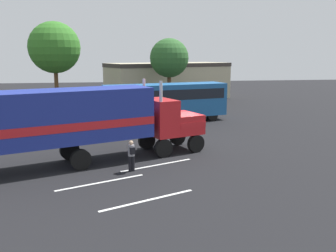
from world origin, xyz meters
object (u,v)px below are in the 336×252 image
(parked_car, at_px, (53,111))
(tree_left, at_px, (169,58))
(parked_bus, at_px, (166,99))
(semi_truck, at_px, (75,119))
(person_bystander, at_px, (131,155))
(tree_center, at_px, (54,48))

(parked_car, relative_size, tree_left, 0.60)
(parked_bus, distance_m, tree_left, 10.80)
(semi_truck, height_order, tree_left, tree_left)
(semi_truck, bearing_deg, parked_bus, 60.85)
(person_bystander, xyz_separation_m, parked_car, (-6.40, 16.98, -0.09))
(semi_truck, bearing_deg, tree_left, 68.74)
(tree_left, distance_m, tree_center, 12.74)
(parked_bus, xyz_separation_m, tree_left, (1.85, 10.05, 3.49))
(parked_bus, bearing_deg, tree_center, 136.48)
(parked_bus, bearing_deg, parked_car, 163.72)
(parked_car, bearing_deg, person_bystander, -69.34)
(semi_truck, bearing_deg, tree_center, 100.11)
(semi_truck, xyz_separation_m, tree_center, (-4.02, 22.52, 4.18))
(person_bystander, distance_m, tree_center, 25.88)
(person_bystander, height_order, tree_center, tree_center)
(parked_car, height_order, tree_left, tree_left)
(parked_car, bearing_deg, parked_bus, -16.28)
(semi_truck, height_order, person_bystander, semi_truck)
(semi_truck, relative_size, parked_car, 3.03)
(semi_truck, distance_m, person_bystander, 3.76)
(person_bystander, height_order, parked_bus, parked_bus)
(parked_bus, distance_m, tree_center, 15.65)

